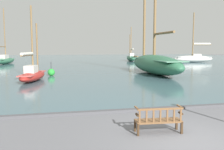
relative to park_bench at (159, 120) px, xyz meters
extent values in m
plane|color=slate|center=(0.69, -0.89, -0.47)|extent=(160.00, 160.00, 0.00)
cube|color=#476670|center=(0.69, 43.11, -0.43)|extent=(100.00, 80.00, 0.08)
cube|color=#4C4C50|center=(0.69, 2.96, -0.41)|extent=(40.00, 0.30, 0.12)
cube|color=#3D2A19|center=(-0.74, 0.32, -0.26)|extent=(0.08, 0.08, 0.42)
cube|color=#3D2A19|center=(0.78, 0.20, -0.26)|extent=(0.08, 0.08, 0.42)
cube|color=#3D2A19|center=(-0.78, -0.13, -0.26)|extent=(0.08, 0.08, 0.42)
cube|color=#3D2A19|center=(0.75, -0.25, -0.26)|extent=(0.08, 0.08, 0.42)
cube|color=brown|center=(0.00, 0.04, -0.05)|extent=(1.64, 0.64, 0.06)
cube|color=brown|center=(-0.01, -0.18, 0.42)|extent=(1.60, 0.17, 0.06)
cube|color=brown|center=(-0.73, -0.13, 0.19)|extent=(0.06, 0.04, 0.41)
cube|color=brown|center=(-0.49, -0.15, 0.19)|extent=(0.06, 0.04, 0.41)
cube|color=brown|center=(-0.25, -0.16, 0.19)|extent=(0.06, 0.04, 0.41)
cube|color=brown|center=(-0.01, -0.18, 0.19)|extent=(0.06, 0.04, 0.41)
cube|color=brown|center=(0.23, -0.20, 0.19)|extent=(0.06, 0.04, 0.41)
cube|color=brown|center=(0.46, -0.22, 0.19)|extent=(0.06, 0.04, 0.41)
cube|color=brown|center=(0.70, -0.24, 0.19)|extent=(0.06, 0.04, 0.41)
cube|color=#3D2A19|center=(-0.77, 0.01, 0.22)|extent=(0.08, 0.30, 0.06)
cube|color=brown|center=(-0.76, 0.10, 0.43)|extent=(0.10, 0.47, 0.04)
cube|color=#3D2A19|center=(0.76, -0.11, 0.22)|extent=(0.08, 0.30, 0.06)
cube|color=brown|center=(0.77, -0.02, 0.43)|extent=(0.10, 0.47, 0.04)
ellipsoid|color=maroon|center=(-5.46, 14.22, 0.01)|extent=(2.51, 5.45, 0.81)
cube|color=#C6514C|center=(-5.46, 14.22, 0.23)|extent=(2.02, 4.76, 0.08)
cube|color=beige|center=(-5.54, 13.84, 0.61)|extent=(1.07, 1.48, 0.68)
cylinder|color=brown|center=(-5.43, 14.35, 3.09)|extent=(0.15, 0.15, 5.64)
cylinder|color=brown|center=(-5.71, 12.97, 1.82)|extent=(0.68, 2.78, 0.12)
cylinder|color=silver|center=(-5.71, 12.97, 1.94)|extent=(0.74, 2.53, 0.24)
cylinder|color=brown|center=(-5.14, 15.77, 2.43)|extent=(0.15, 0.15, 4.31)
ellipsoid|color=silver|center=(21.44, 34.45, 0.24)|extent=(7.50, 3.16, 1.26)
cube|color=white|center=(21.44, 34.45, 0.59)|extent=(6.56, 2.52, 0.08)
cube|color=beige|center=(21.98, 34.36, 0.90)|extent=(1.68, 1.36, 0.54)
cylinder|color=brown|center=(21.26, 34.48, 4.67)|extent=(0.21, 0.21, 8.09)
cylinder|color=brown|center=(22.99, 34.21, 2.87)|extent=(3.47, 0.70, 0.17)
cylinder|color=silver|center=(22.99, 34.21, 3.04)|extent=(3.15, 0.81, 0.33)
ellipsoid|color=#2D6647|center=(-11.99, 37.23, 0.12)|extent=(2.82, 7.10, 1.02)
cube|color=#5B9375|center=(-11.99, 37.23, 0.40)|extent=(2.28, 6.21, 0.08)
cube|color=beige|center=(-12.08, 36.72, 0.81)|extent=(1.22, 2.02, 0.73)
cylinder|color=brown|center=(-11.96, 37.40, 4.67)|extent=(0.16, 0.16, 8.46)
cylinder|color=brown|center=(-12.23, 35.87, 2.50)|extent=(0.67, 3.08, 0.13)
ellipsoid|color=#2D6647|center=(11.24, 40.87, 0.16)|extent=(2.41, 6.32, 1.09)
cube|color=#5B9375|center=(11.24, 40.87, 0.46)|extent=(1.92, 5.53, 0.08)
cube|color=beige|center=(11.17, 40.41, 0.86)|extent=(1.06, 1.62, 0.73)
cylinder|color=brown|center=(11.26, 41.02, 3.48)|extent=(0.15, 0.15, 5.96)
cylinder|color=brown|center=(11.06, 39.59, 1.94)|extent=(0.53, 2.88, 0.12)
cylinder|color=silver|center=(11.06, 39.59, 2.06)|extent=(0.61, 2.61, 0.25)
cylinder|color=brown|center=(11.50, 42.70, 2.76)|extent=(0.15, 0.15, 4.52)
ellipsoid|color=#2D6647|center=(6.80, 17.13, 0.62)|extent=(2.92, 11.70, 2.03)
cube|color=#5B9375|center=(6.80, 17.13, 1.18)|extent=(2.20, 10.30, 0.08)
cylinder|color=brown|center=(6.81, 15.16, 3.82)|extent=(0.25, 4.53, 0.23)
cylinder|color=brown|center=(6.78, 20.64, 6.19)|extent=(0.28, 0.28, 9.93)
cylinder|color=brown|center=(6.76, 23.71, 1.20)|extent=(0.24, 1.48, 0.23)
sphere|color=green|center=(-4.01, 17.59, -0.04)|extent=(0.71, 0.71, 0.71)
cylinder|color=#2D2D33|center=(-4.01, 17.59, 0.67)|extent=(0.06, 0.06, 0.70)
camera|label=1|loc=(-3.35, -7.82, 2.50)|focal=40.00mm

